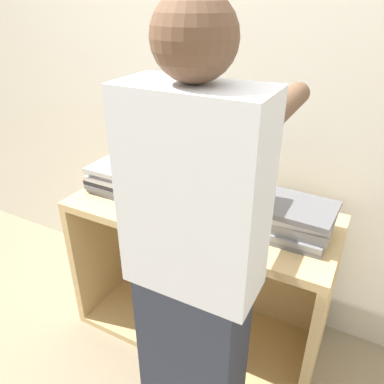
% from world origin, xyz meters
% --- Properties ---
extents(ground_plane, '(12.00, 12.00, 0.00)m').
position_xyz_m(ground_plane, '(0.00, 0.00, 0.00)').
color(ground_plane, gray).
extents(wall_back, '(8.00, 0.05, 2.40)m').
position_xyz_m(wall_back, '(0.00, 0.61, 1.20)').
color(wall_back, silver).
rests_on(wall_back, ground_plane).
extents(cart, '(1.18, 0.50, 0.73)m').
position_xyz_m(cart, '(0.00, 0.32, 0.37)').
color(cart, tan).
rests_on(cart, ground_plane).
extents(laptop_open, '(0.34, 0.32, 0.23)m').
position_xyz_m(laptop_open, '(0.00, 0.30, 0.78)').
color(laptop_open, '#B7B7BC').
rests_on(laptop_open, cart).
extents(laptop_stack_left, '(0.36, 0.26, 0.13)m').
position_xyz_m(laptop_stack_left, '(-0.37, 0.25, 0.80)').
color(laptop_stack_left, slate).
rests_on(laptop_stack_left, cart).
extents(laptop_stack_right, '(0.36, 0.25, 0.13)m').
position_xyz_m(laptop_stack_right, '(0.37, 0.25, 0.80)').
color(laptop_stack_right, slate).
rests_on(laptop_stack_right, cart).
extents(person, '(0.40, 0.52, 1.58)m').
position_xyz_m(person, '(0.21, -0.20, 0.79)').
color(person, '#2D3342').
rests_on(person, ground_plane).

